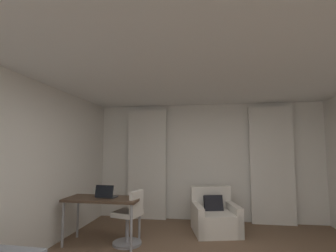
{
  "coord_description": "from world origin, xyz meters",
  "views": [
    {
      "loc": [
        0.03,
        -2.74,
        1.57
      ],
      "look_at": [
        -0.6,
        1.19,
        1.94
      ],
      "focal_mm": 26.51,
      "sensor_mm": 36.0,
      "label": 1
    }
  ],
  "objects_px": {
    "armchair": "(215,218)",
    "desk_chair": "(129,220)",
    "laptop": "(106,195)",
    "desk": "(103,202)"
  },
  "relations": [
    {
      "from": "desk",
      "to": "laptop",
      "type": "height_order",
      "value": "laptop"
    },
    {
      "from": "armchair",
      "to": "desk",
      "type": "height_order",
      "value": "armchair"
    },
    {
      "from": "armchair",
      "to": "laptop",
      "type": "relative_size",
      "value": 2.95
    },
    {
      "from": "desk_chair",
      "to": "armchair",
      "type": "bearing_deg",
      "value": 31.41
    },
    {
      "from": "armchair",
      "to": "desk_chair",
      "type": "relative_size",
      "value": 1.12
    },
    {
      "from": "desk",
      "to": "laptop",
      "type": "bearing_deg",
      "value": 15.4
    },
    {
      "from": "desk_chair",
      "to": "laptop",
      "type": "height_order",
      "value": "laptop"
    },
    {
      "from": "armchair",
      "to": "desk",
      "type": "relative_size",
      "value": 0.79
    },
    {
      "from": "desk_chair",
      "to": "laptop",
      "type": "relative_size",
      "value": 2.63
    },
    {
      "from": "desk_chair",
      "to": "laptop",
      "type": "distance_m",
      "value": 0.58
    }
  ]
}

